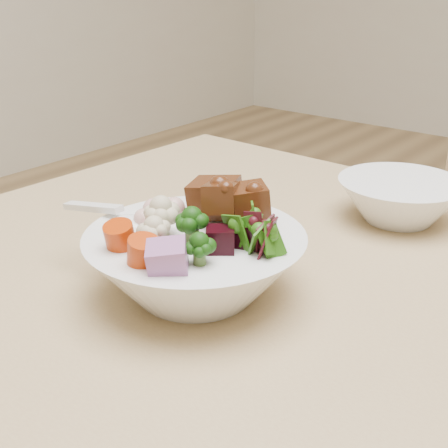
{
  "coord_description": "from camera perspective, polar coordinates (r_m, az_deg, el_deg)",
  "views": [
    {
      "loc": [
        0.08,
        -0.57,
        0.95
      ],
      "look_at": [
        -0.24,
        -0.17,
        0.73
      ],
      "focal_mm": 50.0,
      "sensor_mm": 36.0,
      "label": 1
    }
  ],
  "objects": [
    {
      "name": "food_bowl",
      "position": [
        0.56,
        -2.43,
        -3.31
      ],
      "size": [
        0.2,
        0.2,
        0.11
      ],
      "color": "white",
      "rests_on": "dining_table"
    },
    {
      "name": "soup_spoon",
      "position": [
        0.59,
        -9.44,
        0.44
      ],
      "size": [
        0.11,
        0.03,
        0.02
      ],
      "rotation": [
        0.0,
        0.0,
        0.06
      ],
      "color": "white",
      "rests_on": "food_bowl"
    },
    {
      "name": "side_bowl",
      "position": [
        0.76,
        15.75,
        2.09
      ],
      "size": [
        0.15,
        0.15,
        0.05
      ],
      "primitive_type": null,
      "color": "white",
      "rests_on": "dining_table"
    }
  ]
}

